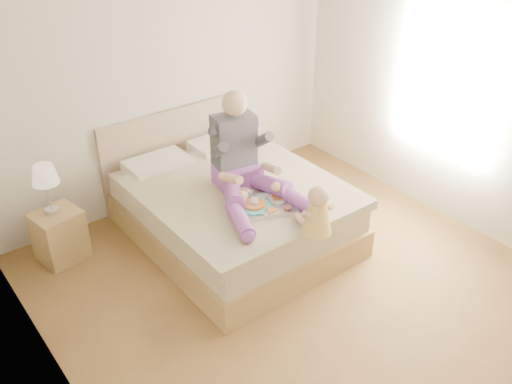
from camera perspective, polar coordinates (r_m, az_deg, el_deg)
room at (r=4.29m, az=6.13°, el=6.37°), size 4.02×4.22×2.71m
bed at (r=5.55m, az=-2.72°, el=-1.38°), size 1.70×2.18×1.00m
nightstand at (r=5.55m, az=-19.04°, el=-4.13°), size 0.46×0.43×0.49m
lamp at (r=5.26m, az=-20.35°, el=1.37°), size 0.23×0.23×0.48m
adult at (r=5.09m, az=-1.23°, el=2.83°), size 0.79×1.18×0.94m
tray at (r=4.97m, az=0.95°, el=-1.14°), size 0.61×0.56×0.14m
baby at (r=4.60m, az=6.07°, el=-2.14°), size 0.28×0.38×0.42m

